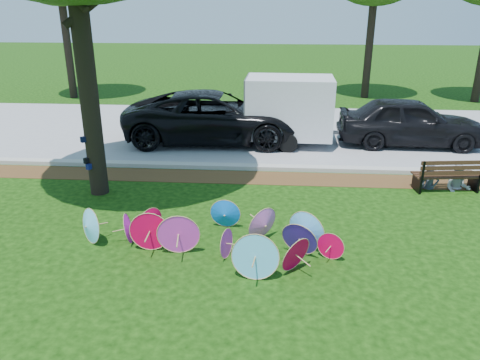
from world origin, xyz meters
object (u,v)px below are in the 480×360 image
object	(u,v)px
black_van	(215,117)
dark_pickup	(410,122)
person_right	(461,166)
person_left	(432,165)
parasol_pile	(221,234)
park_bench	(446,174)
cargo_trailer	(289,107)

from	to	relation	value
black_van	dark_pickup	distance (m)	6.39
dark_pickup	person_right	world-z (taller)	dark_pickup
black_van	person_left	size ratio (longest dim) A/B	4.70
parasol_pile	person_left	xyz separation A→B (m)	(4.93, 3.56, 0.27)
park_bench	person_right	world-z (taller)	person_right
parasol_pile	person_right	bearing A→B (deg)	32.28
parasol_pile	park_bench	world-z (taller)	park_bench
cargo_trailer	person_left	bearing A→B (deg)	-44.57
dark_pickup	park_bench	world-z (taller)	dark_pickup
black_van	dark_pickup	world-z (taller)	black_van
parasol_pile	person_left	bearing A→B (deg)	35.81
dark_pickup	person_left	world-z (taller)	dark_pickup
black_van	dark_pickup	bearing A→B (deg)	-92.80
person_right	cargo_trailer	bearing A→B (deg)	159.07
parasol_pile	park_bench	size ratio (longest dim) A/B	3.22
cargo_trailer	black_van	bearing A→B (deg)	176.48
parasol_pile	black_van	distance (m)	7.52
parasol_pile	park_bench	distance (m)	6.34
parasol_pile	cargo_trailer	bearing A→B (deg)	78.80
black_van	cargo_trailer	distance (m)	2.50
black_van	park_bench	xyz separation A→B (m)	(6.30, -3.92, -0.41)
cargo_trailer	park_bench	bearing A→B (deg)	-42.23
cargo_trailer	park_bench	world-z (taller)	cargo_trailer
park_bench	cargo_trailer	bearing A→B (deg)	129.44
parasol_pile	dark_pickup	bearing A→B (deg)	54.20
dark_pickup	person_right	xyz separation A→B (m)	(0.26, -3.89, -0.14)
park_bench	black_van	bearing A→B (deg)	141.40
dark_pickup	parasol_pile	bearing A→B (deg)	145.62
parasol_pile	person_left	world-z (taller)	person_left
person_left	cargo_trailer	bearing A→B (deg)	133.66
parasol_pile	person_right	xyz separation A→B (m)	(5.63, 3.56, 0.27)
park_bench	parasol_pile	bearing A→B (deg)	-153.12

